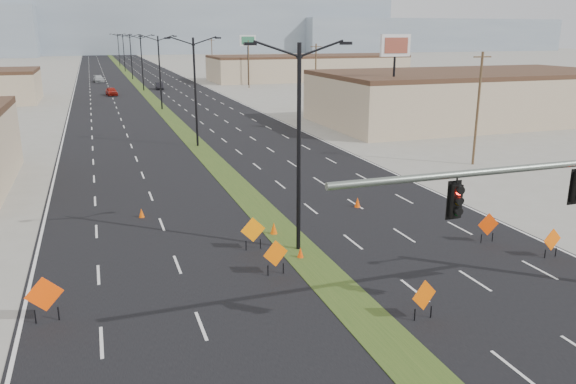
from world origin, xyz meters
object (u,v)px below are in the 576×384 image
object	(u,v)px
cone_2	(357,202)
pole_sign_east_near	(395,53)
streetlight_3	(142,61)
streetlight_6	(119,49)
cone_0	(274,228)
streetlight_0	(299,143)
construction_sign_0	(44,296)
car_far	(99,79)
car_mid	(159,86)
construction_sign_2	(276,255)
pole_sign_east_far	(248,44)
construction_sign_1	(253,231)
car_left	(111,91)
streetlight_2	(160,70)
construction_sign_5	(488,225)
cone_3	(142,213)
streetlight_1	(195,89)
streetlight_4	(131,55)
construction_sign_4	(552,241)
cone_1	(300,253)
construction_sign_3	(424,297)

from	to	relation	value
cone_2	pole_sign_east_near	distance (m)	28.42
streetlight_3	streetlight_6	world-z (taller)	same
streetlight_3	cone_0	distance (m)	81.71
streetlight_0	construction_sign_0	distance (m)	12.75
streetlight_3	car_far	bearing A→B (deg)	108.84
car_mid	construction_sign_2	bearing A→B (deg)	-89.65
car_far	pole_sign_east_far	world-z (taller)	pole_sign_east_far
construction_sign_1	pole_sign_east_far	world-z (taller)	pole_sign_east_far
construction_sign_0	pole_sign_east_near	bearing A→B (deg)	34.16
car_left	pole_sign_east_far	world-z (taller)	pole_sign_east_far
construction_sign_0	pole_sign_east_far	xyz separation A→B (m)	(32.86, 92.75, 7.09)
streetlight_2	construction_sign_5	world-z (taller)	streetlight_2
streetlight_2	cone_3	distance (m)	49.07
construction_sign_5	streetlight_1	bearing A→B (deg)	111.24
pole_sign_east_near	car_mid	bearing A→B (deg)	106.37
cone_2	cone_3	distance (m)	13.02
streetlight_6	construction_sign_2	world-z (taller)	streetlight_6
car_left	construction_sign_2	bearing A→B (deg)	-92.91
car_mid	construction_sign_5	world-z (taller)	construction_sign_5
streetlight_6	car_mid	world-z (taller)	streetlight_6
streetlight_4	cone_2	bearing A→B (deg)	-86.85
streetlight_4	construction_sign_1	xyz separation A→B (m)	(-2.14, -111.31, -4.42)
streetlight_1	construction_sign_2	xyz separation A→B (m)	(-2.00, -30.54, -4.45)
construction_sign_1	car_mid	bearing A→B (deg)	83.15
construction_sign_4	streetlight_3	bearing A→B (deg)	91.53
streetlight_3	cone_3	bearing A→B (deg)	-95.20
construction_sign_1	cone_0	bearing A→B (deg)	43.78
construction_sign_0	cone_1	distance (m)	11.44
streetlight_2	construction_sign_3	bearing A→B (deg)	-88.22
construction_sign_1	cone_0	xyz separation A→B (m)	(1.64, 1.76, -0.66)
pole_sign_east_far	construction_sign_1	bearing A→B (deg)	-98.00
construction_sign_1	pole_sign_east_far	bearing A→B (deg)	71.67
streetlight_1	construction_sign_0	bearing A→B (deg)	-109.66
streetlight_2	streetlight_4	distance (m)	56.00
construction_sign_0	construction_sign_4	size ratio (longest dim) A/B	1.25
streetlight_0	construction_sign_3	bearing A→B (deg)	-76.30
streetlight_0	car_left	xyz separation A→B (m)	(-5.99, 77.27, -4.71)
streetlight_3	pole_sign_east_near	world-z (taller)	pole_sign_east_near
streetlight_1	pole_sign_east_near	size ratio (longest dim) A/B	0.98
streetlight_3	cone_3	distance (m)	76.79
streetlight_0	construction_sign_1	world-z (taller)	streetlight_0
streetlight_0	cone_0	xyz separation A→B (m)	(-0.50, 2.45, -5.08)
car_left	cone_2	bearing A→B (deg)	-86.41
cone_2	cone_3	bearing A→B (deg)	169.85
construction_sign_1	construction_sign_5	distance (m)	12.02
streetlight_3	pole_sign_east_near	bearing A→B (deg)	-69.53
streetlight_3	construction_sign_3	xyz separation A→B (m)	(2.00, -92.21, -4.47)
cone_1	pole_sign_east_far	bearing A→B (deg)	76.40
car_far	cone_3	world-z (taller)	car_far
construction_sign_5	streetlight_3	bearing A→B (deg)	100.08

